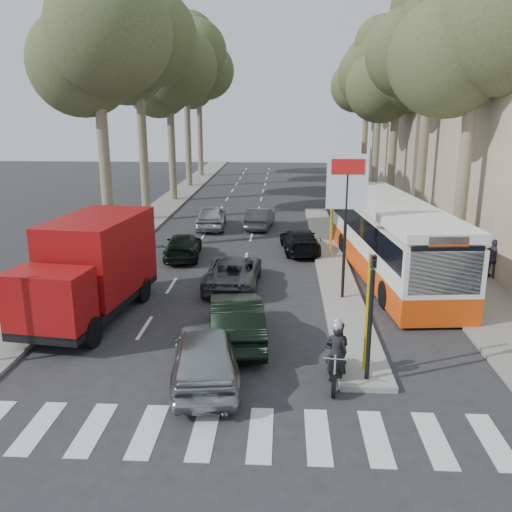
# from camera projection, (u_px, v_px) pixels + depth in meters

# --- Properties ---
(ground) EXTENTS (120.00, 120.00, 0.00)m
(ground) POSITION_uv_depth(u_px,v_px,m) (250.00, 356.00, 16.22)
(ground) COLOR #28282B
(ground) RESTS_ON ground
(sidewalk_right) EXTENTS (3.20, 70.00, 0.12)m
(sidewalk_right) POSITION_uv_depth(u_px,v_px,m) (388.00, 208.00, 39.85)
(sidewalk_right) COLOR gray
(sidewalk_right) RESTS_ON ground
(median_left) EXTENTS (2.40, 64.00, 0.12)m
(median_left) POSITION_uv_depth(u_px,v_px,m) (173.00, 200.00, 43.57)
(median_left) COLOR gray
(median_left) RESTS_ON ground
(traffic_island) EXTENTS (1.50, 26.00, 0.16)m
(traffic_island) POSITION_uv_depth(u_px,v_px,m) (330.00, 258.00, 26.63)
(traffic_island) COLOR gray
(traffic_island) RESTS_ON ground
(building_far) EXTENTS (11.00, 20.00, 16.00)m
(building_far) POSITION_uv_depth(u_px,v_px,m) (456.00, 98.00, 46.07)
(building_far) COLOR #B7A88E
(building_far) RESTS_ON ground
(billboard) EXTENTS (1.50, 12.10, 5.60)m
(billboard) POSITION_uv_depth(u_px,v_px,m) (346.00, 206.00, 19.89)
(billboard) COLOR yellow
(billboard) RESTS_ON ground
(traffic_light_island) EXTENTS (0.16, 0.41, 3.60)m
(traffic_light_island) POSITION_uv_depth(u_px,v_px,m) (371.00, 297.00, 13.95)
(traffic_light_island) COLOR black
(traffic_light_island) RESTS_ON ground
(tree_l_a) EXTENTS (7.40, 7.20, 14.10)m
(tree_l_a) POSITION_uv_depth(u_px,v_px,m) (99.00, 38.00, 25.53)
(tree_l_a) COLOR #6B604C
(tree_l_a) RESTS_ON ground
(tree_l_b) EXTENTS (7.40, 7.20, 14.88)m
(tree_l_b) POSITION_uv_depth(u_px,v_px,m) (140.00, 42.00, 33.06)
(tree_l_b) COLOR #6B604C
(tree_l_b) RESTS_ON ground
(tree_l_c) EXTENTS (7.40, 7.20, 13.71)m
(tree_l_c) POSITION_uv_depth(u_px,v_px,m) (171.00, 69.00, 41.03)
(tree_l_c) COLOR #6B604C
(tree_l_c) RESTS_ON ground
(tree_l_d) EXTENTS (7.40, 7.20, 15.66)m
(tree_l_d) POSITION_uv_depth(u_px,v_px,m) (187.00, 55.00, 48.29)
(tree_l_d) COLOR #6B604C
(tree_l_d) RESTS_ON ground
(tree_l_e) EXTENTS (7.40, 7.20, 14.49)m
(tree_l_e) POSITION_uv_depth(u_px,v_px,m) (200.00, 73.00, 56.27)
(tree_l_e) COLOR #6B604C
(tree_l_e) RESTS_ON ground
(tree_r_a) EXTENTS (7.40, 7.20, 14.10)m
(tree_r_a) POSITION_uv_depth(u_px,v_px,m) (481.00, 29.00, 22.75)
(tree_r_a) COLOR #6B604C
(tree_r_a) RESTS_ON ground
(tree_r_b) EXTENTS (7.40, 7.20, 15.27)m
(tree_r_b) POSITION_uv_depth(u_px,v_px,m) (435.00, 29.00, 30.18)
(tree_r_b) COLOR #6B604C
(tree_r_b) RESTS_ON ground
(tree_r_c) EXTENTS (7.40, 7.20, 13.32)m
(tree_r_c) POSITION_uv_depth(u_px,v_px,m) (400.00, 71.00, 38.35)
(tree_r_c) COLOR #6B604C
(tree_r_c) RESTS_ON ground
(tree_r_d) EXTENTS (7.40, 7.20, 14.88)m
(tree_r_d) POSITION_uv_depth(u_px,v_px,m) (383.00, 60.00, 45.69)
(tree_r_d) COLOR #6B604C
(tree_r_d) RESTS_ON ground
(tree_r_e) EXTENTS (7.40, 7.20, 14.10)m
(tree_r_e) POSITION_uv_depth(u_px,v_px,m) (369.00, 75.00, 53.57)
(tree_r_e) COLOR #6B604C
(tree_r_e) RESTS_ON ground
(silver_hatchback) EXTENTS (2.40, 4.69, 1.53)m
(silver_hatchback) POSITION_uv_depth(u_px,v_px,m) (206.00, 354.00, 14.62)
(silver_hatchback) COLOR #999CA1
(silver_hatchback) RESTS_ON ground
(dark_hatchback) EXTENTS (2.19, 4.72, 1.50)m
(dark_hatchback) POSITION_uv_depth(u_px,v_px,m) (236.00, 319.00, 17.09)
(dark_hatchback) COLOR black
(dark_hatchback) RESTS_ON ground
(queue_car_a) EXTENTS (2.22, 4.69, 1.29)m
(queue_car_a) POSITION_uv_depth(u_px,v_px,m) (233.00, 271.00, 22.43)
(queue_car_a) COLOR #47494E
(queue_car_a) RESTS_ON ground
(queue_car_b) EXTENTS (2.20, 4.44, 1.24)m
(queue_car_b) POSITION_uv_depth(u_px,v_px,m) (300.00, 240.00, 27.85)
(queue_car_b) COLOR black
(queue_car_b) RESTS_ON ground
(queue_car_c) EXTENTS (2.00, 4.42, 1.47)m
(queue_car_c) POSITION_uv_depth(u_px,v_px,m) (211.00, 217.00, 33.27)
(queue_car_c) COLOR #B0B4B9
(queue_car_c) RESTS_ON ground
(queue_car_d) EXTENTS (1.79, 3.96, 1.26)m
(queue_car_d) POSITION_uv_depth(u_px,v_px,m) (260.00, 218.00, 33.32)
(queue_car_d) COLOR #4A4D51
(queue_car_d) RESTS_ON ground
(queue_car_e) EXTENTS (2.03, 4.25, 1.19)m
(queue_car_e) POSITION_uv_depth(u_px,v_px,m) (183.00, 246.00, 26.76)
(queue_car_e) COLOR black
(queue_car_e) RESTS_ON ground
(red_truck) EXTENTS (3.27, 6.80, 3.49)m
(red_truck) POSITION_uv_depth(u_px,v_px,m) (91.00, 267.00, 18.86)
(red_truck) COLOR black
(red_truck) RESTS_ON ground
(city_bus) EXTENTS (3.95, 12.84, 3.33)m
(city_bus) POSITION_uv_depth(u_px,v_px,m) (390.00, 237.00, 23.68)
(city_bus) COLOR #EA460D
(city_bus) RESTS_ON ground
(motorcycle) EXTENTS (0.84, 2.09, 1.78)m
(motorcycle) POSITION_uv_depth(u_px,v_px,m) (336.00, 352.00, 14.65)
(motorcycle) COLOR black
(motorcycle) RESTS_ON ground
(pedestrian_near) EXTENTS (1.02, 1.06, 1.69)m
(pedestrian_near) POSITION_uv_depth(u_px,v_px,m) (493.00, 259.00, 23.12)
(pedestrian_near) COLOR #453550
(pedestrian_near) RESTS_ON sidewalk_right
(pedestrian_far) EXTENTS (1.15, 0.66, 1.67)m
(pedestrian_far) POSITION_uv_depth(u_px,v_px,m) (457.00, 232.00, 28.12)
(pedestrian_far) COLOR #706454
(pedestrian_far) RESTS_ON sidewalk_right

